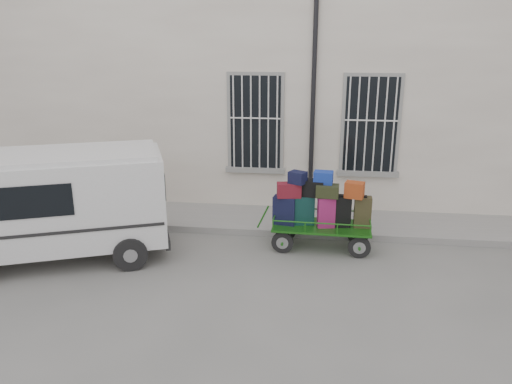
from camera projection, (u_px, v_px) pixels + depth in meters
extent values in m
plane|color=slate|center=(257.00, 263.00, 9.71)|extent=(80.00, 80.00, 0.00)
cube|color=beige|center=(281.00, 81.00, 14.01)|extent=(24.00, 5.00, 6.00)
cylinder|color=black|center=(313.00, 100.00, 11.52)|extent=(0.11, 0.11, 5.60)
cube|color=black|center=(255.00, 122.00, 11.90)|extent=(1.20, 0.08, 2.20)
cube|color=gray|center=(255.00, 170.00, 12.23)|extent=(1.45, 0.22, 0.12)
cube|color=black|center=(371.00, 125.00, 11.58)|extent=(1.20, 0.08, 2.20)
cube|color=gray|center=(367.00, 173.00, 11.91)|extent=(1.45, 0.22, 0.12)
cube|color=gray|center=(268.00, 220.00, 11.77)|extent=(24.00, 1.70, 0.15)
cylinder|color=black|center=(282.00, 243.00, 10.11)|extent=(0.45, 0.07, 0.45)
cylinder|color=gray|center=(282.00, 243.00, 10.11)|extent=(0.25, 0.09, 0.25)
cylinder|color=black|center=(286.00, 230.00, 10.75)|extent=(0.45, 0.07, 0.45)
cylinder|color=gray|center=(286.00, 230.00, 10.75)|extent=(0.25, 0.09, 0.25)
cylinder|color=black|center=(359.00, 247.00, 9.88)|extent=(0.45, 0.07, 0.45)
cylinder|color=gray|center=(359.00, 247.00, 9.88)|extent=(0.25, 0.09, 0.25)
cylinder|color=black|center=(358.00, 234.00, 10.52)|extent=(0.45, 0.07, 0.45)
cylinder|color=gray|center=(358.00, 234.00, 10.52)|extent=(0.25, 0.09, 0.25)
cube|color=#1D6316|center=(322.00, 226.00, 10.23)|extent=(2.01, 0.97, 0.05)
cylinder|color=#1D6316|center=(263.00, 217.00, 10.38)|extent=(0.26, 0.04, 0.51)
cube|color=black|center=(285.00, 210.00, 10.23)|extent=(0.49, 0.32, 0.59)
cube|color=black|center=(285.00, 196.00, 10.14)|extent=(0.19, 0.13, 0.03)
cube|color=#0C2B27|center=(303.00, 210.00, 10.22)|extent=(0.47, 0.30, 0.60)
cube|color=black|center=(304.00, 195.00, 10.13)|extent=(0.18, 0.12, 0.03)
cube|color=#891955|center=(326.00, 212.00, 10.05)|extent=(0.37, 0.26, 0.63)
cube|color=black|center=(327.00, 197.00, 9.95)|extent=(0.14, 0.11, 0.03)
cube|color=black|center=(340.00, 211.00, 10.09)|extent=(0.43, 0.30, 0.64)
cube|color=black|center=(341.00, 196.00, 9.99)|extent=(0.16, 0.13, 0.03)
cube|color=#39381C|center=(363.00, 212.00, 10.06)|extent=(0.34, 0.24, 0.63)
cube|color=black|center=(364.00, 196.00, 9.96)|extent=(0.14, 0.12, 0.03)
cube|color=maroon|center=(289.00, 190.00, 10.07)|extent=(0.51, 0.32, 0.29)
cube|color=black|center=(312.00, 188.00, 10.10)|extent=(0.56, 0.38, 0.33)
cube|color=black|center=(327.00, 191.00, 9.93)|extent=(0.47, 0.33, 0.24)
cube|color=maroon|center=(354.00, 190.00, 9.89)|extent=(0.42, 0.34, 0.32)
cube|color=black|center=(298.00, 178.00, 9.98)|extent=(0.40, 0.37, 0.24)
cube|color=#152596|center=(323.00, 177.00, 9.97)|extent=(0.40, 0.31, 0.24)
cube|color=white|center=(53.00, 201.00, 9.58)|extent=(4.52, 3.19, 1.70)
cube|color=white|center=(47.00, 156.00, 9.31)|extent=(4.29, 2.99, 0.09)
cube|color=black|center=(9.00, 204.00, 8.52)|extent=(1.94, 0.80, 0.58)
cube|color=black|center=(162.00, 179.00, 9.99)|extent=(0.52, 1.24, 0.52)
cube|color=black|center=(165.00, 229.00, 10.31)|extent=(0.73, 1.66, 0.21)
cube|color=white|center=(166.00, 219.00, 10.25)|extent=(0.17, 0.38, 0.11)
cylinder|color=black|center=(130.00, 254.00, 9.37)|extent=(0.67, 0.43, 0.64)
cylinder|color=black|center=(129.00, 222.00, 10.97)|extent=(0.67, 0.43, 0.64)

